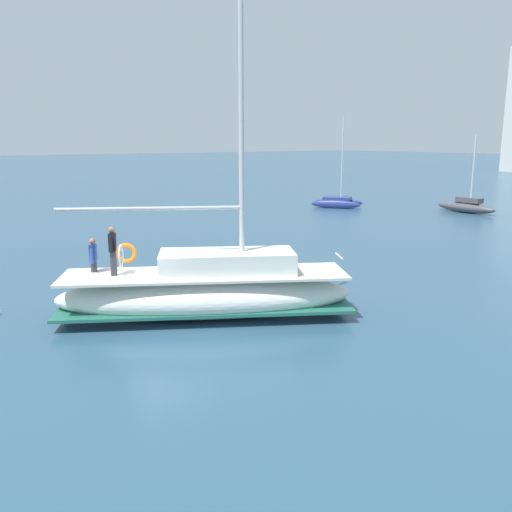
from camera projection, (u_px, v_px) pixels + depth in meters
ground_plane at (167, 317)px, 17.56m from camera, size 400.00×400.00×0.00m
main_sailboat at (208, 290)px, 17.42m from camera, size 6.71×9.58×11.76m
moored_sloop_far at (466, 206)px, 42.56m from camera, size 5.09×1.26×6.08m
moored_catamaran at (337, 201)px, 45.92m from camera, size 4.52×4.18×7.62m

